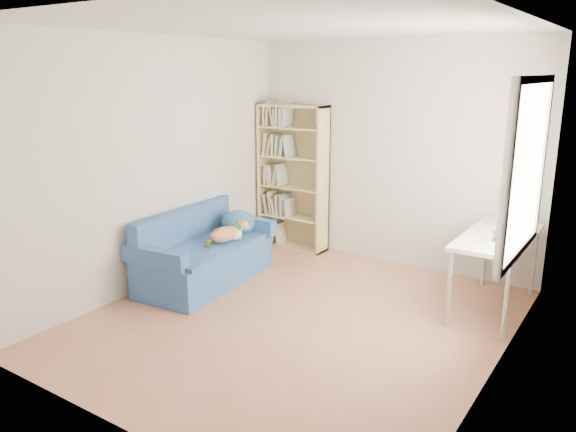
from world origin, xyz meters
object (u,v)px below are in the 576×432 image
Objects in this scene: pen_cup at (497,235)px; sofa at (206,253)px; bookshelf at (293,183)px; desk at (498,242)px.

sofa is at bearing -165.55° from pen_cup.
pen_cup is at bearing -16.32° from bookshelf.
bookshelf is 2.84m from pen_cup.
desk is at bearing 12.68° from sofa.
sofa is 3.00m from desk.
pen_cup is (2.72, -0.80, -0.04)m from bookshelf.
bookshelf is (0.13, 1.53, 0.54)m from sofa.
pen_cup is at bearing -80.75° from desk.
bookshelf reaches higher than pen_cup.
sofa is at bearing -94.90° from bookshelf.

